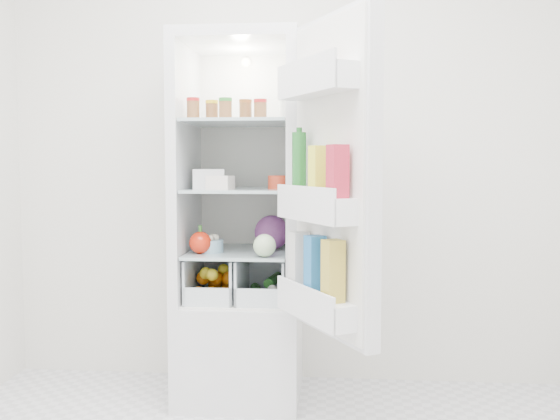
# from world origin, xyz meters

# --- Properties ---
(room_walls) EXTENTS (3.02, 3.02, 2.61)m
(room_walls) POSITION_xyz_m (0.00, 0.00, 1.59)
(room_walls) COLOR silver
(room_walls) RESTS_ON ground
(refrigerator) EXTENTS (0.60, 0.60, 1.80)m
(refrigerator) POSITION_xyz_m (-0.20, 1.25, 0.67)
(refrigerator) COLOR silver
(refrigerator) RESTS_ON ground
(shelf_low) EXTENTS (0.49, 0.53, 0.01)m
(shelf_low) POSITION_xyz_m (-0.20, 1.19, 0.74)
(shelf_low) COLOR #9DB4B9
(shelf_low) RESTS_ON refrigerator
(shelf_mid) EXTENTS (0.49, 0.53, 0.02)m
(shelf_mid) POSITION_xyz_m (-0.20, 1.19, 1.05)
(shelf_mid) COLOR #9DB4B9
(shelf_mid) RESTS_ON refrigerator
(shelf_top) EXTENTS (0.49, 0.53, 0.02)m
(shelf_top) POSITION_xyz_m (-0.20, 1.19, 1.38)
(shelf_top) COLOR #9DB4B9
(shelf_top) RESTS_ON refrigerator
(crisper_left) EXTENTS (0.23, 0.46, 0.22)m
(crisper_left) POSITION_xyz_m (-0.32, 1.19, 0.61)
(crisper_left) COLOR silver
(crisper_left) RESTS_ON refrigerator
(crisper_right) EXTENTS (0.23, 0.46, 0.22)m
(crisper_right) POSITION_xyz_m (-0.08, 1.19, 0.61)
(crisper_right) COLOR silver
(crisper_right) RESTS_ON refrigerator
(condiment_jars) EXTENTS (0.38, 0.16, 0.08)m
(condiment_jars) POSITION_xyz_m (-0.24, 1.07, 1.43)
(condiment_jars) COLOR #B21919
(condiment_jars) RESTS_ON shelf_top
(squeeze_bottle) EXTENTS (0.05, 0.05, 0.16)m
(squeeze_bottle) POSITION_xyz_m (0.01, 1.23, 1.47)
(squeeze_bottle) COLOR white
(squeeze_bottle) RESTS_ON shelf_top
(tub_white) EXTENTS (0.18, 0.18, 0.10)m
(tub_white) POSITION_xyz_m (-0.34, 1.11, 1.11)
(tub_white) COLOR silver
(tub_white) RESTS_ON shelf_mid
(tub_cream) EXTENTS (0.13, 0.13, 0.06)m
(tub_cream) POSITION_xyz_m (-0.28, 1.07, 1.09)
(tub_cream) COLOR silver
(tub_cream) RESTS_ON shelf_mid
(tin_red) EXTENTS (0.10, 0.10, 0.06)m
(tin_red) POSITION_xyz_m (-0.01, 1.13, 1.09)
(tin_red) COLOR red
(tin_red) RESTS_ON shelf_mid
(red_cabbage) EXTENTS (0.17, 0.17, 0.17)m
(red_cabbage) POSITION_xyz_m (-0.05, 1.23, 0.83)
(red_cabbage) COLOR #5D2162
(red_cabbage) RESTS_ON shelf_low
(bell_pepper) EXTENTS (0.11, 0.11, 0.11)m
(bell_pepper) POSITION_xyz_m (-0.37, 1.05, 0.80)
(bell_pepper) COLOR red
(bell_pepper) RESTS_ON shelf_low
(mushroom_bowl) EXTENTS (0.16, 0.16, 0.06)m
(mushroom_bowl) POSITION_xyz_m (-0.34, 1.11, 0.78)
(mushroom_bowl) COLOR #86B0C8
(mushroom_bowl) RESTS_ON shelf_low
(salad_bag) EXTENTS (0.11, 0.11, 0.11)m
(salad_bag) POSITION_xyz_m (-0.05, 0.97, 0.80)
(salad_bag) COLOR #B3D19D
(salad_bag) RESTS_ON shelf_low
(citrus_pile) EXTENTS (0.20, 0.31, 0.16)m
(citrus_pile) POSITION_xyz_m (-0.32, 1.17, 0.58)
(citrus_pile) COLOR orange
(citrus_pile) RESTS_ON refrigerator
(veg_pile) EXTENTS (0.16, 0.30, 0.10)m
(veg_pile) POSITION_xyz_m (-0.07, 1.18, 0.56)
(veg_pile) COLOR #174617
(veg_pile) RESTS_ON refrigerator
(fridge_door) EXTENTS (0.41, 0.56, 1.30)m
(fridge_door) POSITION_xyz_m (0.25, 0.65, 1.09)
(fridge_door) COLOR silver
(fridge_door) RESTS_ON refrigerator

